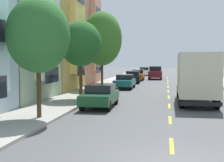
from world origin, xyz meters
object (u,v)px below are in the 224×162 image
Objects in this scene: parked_wagon_white at (144,71)px; moving_burgundy_sedan at (155,73)px; parked_sedan_teal at (125,81)px; parked_sedan_forest at (100,95)px; parked_wagon_black at (133,76)px; delivery_box_truck at (196,75)px; parked_pickup_charcoal at (200,75)px; street_tree_nearest at (38,35)px; parked_hatchback_orange at (138,75)px; parked_pickup_champagne at (193,72)px; street_tree_third at (102,39)px; street_tree_second at (81,44)px.

parked_wagon_white is 0.99× the size of moving_burgundy_sedan.
parked_sedan_forest is (0.10, -13.46, 0.00)m from parked_sedan_teal.
parked_wagon_black is (-0.01, 8.42, 0.05)m from parked_sedan_teal.
parked_wagon_white is (-6.02, 38.83, -1.13)m from delivery_box_truck.
parked_sedan_forest is (-6.06, -2.95, -1.19)m from delivery_box_truck.
parked_sedan_teal is 15.85m from parked_pickup_charcoal.
street_tree_nearest reaches higher than parked_sedan_forest.
parked_pickup_champagne is at bearing 54.30° from parked_hatchback_orange.
parked_sedan_teal is 16.68m from moving_burgundy_sedan.
moving_burgundy_sedan reaches higher than parked_wagon_white.
street_tree_nearest is 11.47m from delivery_box_truck.
moving_burgundy_sedan is (-6.10, 3.21, 0.16)m from parked_pickup_charcoal.
street_tree_nearest is at bearing -103.74° from parked_pickup_champagne.
street_tree_nearest is 1.30× the size of parked_sedan_forest.
delivery_box_truck is (8.20, -8.73, -3.06)m from street_tree_third.
parked_wagon_black is 0.89× the size of parked_pickup_charcoal.
parked_sedan_teal is at bearing -108.71° from parked_pickup_champagne.
parked_wagon_white is 19.89m from parked_wagon_black.
parked_sedan_forest is 0.85× the size of parked_pickup_charcoal.
parked_pickup_charcoal is at bearing -60.48° from parked_wagon_white.
parked_hatchback_orange is (2.19, 23.84, -3.36)m from street_tree_second.
parked_pickup_champagne is at bearing 63.26° from parked_wagon_black.
delivery_box_truck is 1.76× the size of parked_sedan_teal.
moving_burgundy_sedan is at bearing 72.25° from parked_wagon_black.
street_tree_nearest is 8.22m from street_tree_second.
parked_sedan_teal is 1.12× the size of parked_hatchback_orange.
street_tree_second reaches higher than parked_sedan_forest.
street_tree_third is 18.93m from parked_pickup_charcoal.
street_tree_nearest is at bearing -96.36° from parked_sedan_teal.
street_tree_second reaches higher than moving_burgundy_sedan.
parked_sedan_forest is at bearing -79.64° from street_tree_third.
parked_pickup_champagne is (10.75, 27.53, -4.17)m from street_tree_third.
street_tree_second is 1.18× the size of moving_burgundy_sedan.
parked_sedan_teal is 13.46m from parked_sedan_forest.
parked_sedan_teal is at bearing -123.16° from parked_pickup_charcoal.
parked_pickup_champagne is 19.39m from parked_wagon_black.
parked_pickup_champagne is 1.12× the size of parked_wagon_black.
parked_wagon_black is at bearing -116.74° from parked_pickup_champagne.
parked_wagon_black is at bearing -107.75° from moving_burgundy_sedan.
street_tree_nearest is 46.71m from parked_wagon_white.
parked_pickup_charcoal reaches higher than parked_sedan_forest.
street_tree_nearest is 45.38m from parked_pickup_champagne.
parked_pickup_champagne is 40.14m from parked_sedan_forest.
moving_burgundy_sedan is (2.41, 2.65, 0.23)m from parked_hatchback_orange.
moving_burgundy_sedan reaches higher than parked_pickup_charcoal.
parked_sedan_forest is 1.12× the size of parked_hatchback_orange.
parked_pickup_champagne is (2.55, 36.25, -1.11)m from delivery_box_truck.
street_tree_third reaches higher than parked_pickup_champagne.
parked_pickup_champagne is 12.47m from parked_pickup_charcoal.
parked_wagon_white and parked_wagon_black have the same top height.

